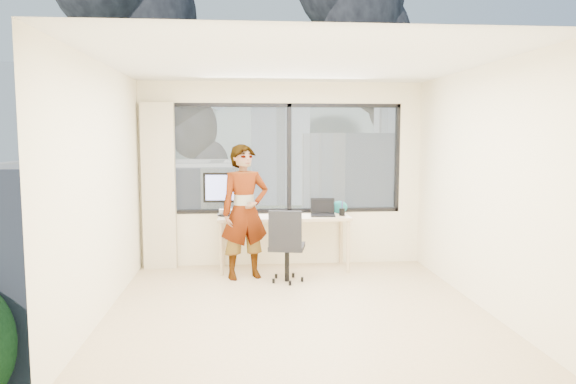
{
  "coord_description": "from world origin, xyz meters",
  "views": [
    {
      "loc": [
        -0.56,
        -5.58,
        1.86
      ],
      "look_at": [
        0.0,
        1.0,
        1.15
      ],
      "focal_mm": 33.22,
      "sensor_mm": 36.0,
      "label": 1
    }
  ],
  "objects": [
    {
      "name": "floor",
      "position": [
        0.0,
        0.0,
        0.0
      ],
      "size": [
        4.0,
        4.0,
        0.01
      ],
      "primitive_type": "cube",
      "color": "#CDB085",
      "rests_on": "ground"
    },
    {
      "name": "ceiling",
      "position": [
        0.0,
        0.0,
        2.6
      ],
      "size": [
        4.0,
        4.0,
        0.01
      ],
      "primitive_type": "cube",
      "color": "white",
      "rests_on": "ground"
    },
    {
      "name": "wall_front",
      "position": [
        0.0,
        -2.0,
        1.3
      ],
      "size": [
        4.0,
        0.01,
        2.6
      ],
      "primitive_type": "cube",
      "color": "#F6E9BE",
      "rests_on": "ground"
    },
    {
      "name": "wall_left",
      "position": [
        -2.0,
        0.0,
        1.3
      ],
      "size": [
        0.01,
        4.0,
        2.6
      ],
      "primitive_type": "cube",
      "color": "#F6E9BE",
      "rests_on": "ground"
    },
    {
      "name": "wall_right",
      "position": [
        2.0,
        0.0,
        1.3
      ],
      "size": [
        0.01,
        4.0,
        2.6
      ],
      "primitive_type": "cube",
      "color": "#F6E9BE",
      "rests_on": "ground"
    },
    {
      "name": "window_wall",
      "position": [
        0.05,
        2.0,
        1.52
      ],
      "size": [
        3.3,
        0.16,
        1.55
      ],
      "primitive_type": null,
      "color": "black",
      "rests_on": "ground"
    },
    {
      "name": "curtain",
      "position": [
        -1.72,
        1.88,
        1.15
      ],
      "size": [
        0.45,
        0.14,
        2.3
      ],
      "primitive_type": "cube",
      "color": "beige",
      "rests_on": "floor"
    },
    {
      "name": "desk",
      "position": [
        0.0,
        1.66,
        0.38
      ],
      "size": [
        1.8,
        0.6,
        0.75
      ],
      "primitive_type": "cube",
      "color": "#CCB889",
      "rests_on": "floor"
    },
    {
      "name": "chair",
      "position": [
        -0.01,
        1.04,
        0.48
      ],
      "size": [
        0.58,
        0.58,
        0.95
      ],
      "primitive_type": null,
      "rotation": [
        0.0,
        0.0,
        -0.21
      ],
      "color": "black",
      "rests_on": "floor"
    },
    {
      "name": "person",
      "position": [
        -0.54,
        1.26,
        0.87
      ],
      "size": [
        0.73,
        0.59,
        1.74
      ],
      "primitive_type": "imported",
      "rotation": [
        0.0,
        0.0,
        0.3
      ],
      "color": "#2D2D33",
      "rests_on": "floor"
    },
    {
      "name": "monitor",
      "position": [
        -0.8,
        1.74,
        1.05
      ],
      "size": [
        0.62,
        0.18,
        0.61
      ],
      "primitive_type": null,
      "rotation": [
        0.0,
        0.0,
        -0.09
      ],
      "color": "black",
      "rests_on": "desk"
    },
    {
      "name": "game_console",
      "position": [
        -0.73,
        1.91,
        0.79
      ],
      "size": [
        0.34,
        0.28,
        0.08
      ],
      "primitive_type": "cube",
      "rotation": [
        0.0,
        0.0,
        0.01
      ],
      "color": "white",
      "rests_on": "desk"
    },
    {
      "name": "laptop",
      "position": [
        0.53,
        1.6,
        0.86
      ],
      "size": [
        0.37,
        0.38,
        0.21
      ],
      "primitive_type": null,
      "rotation": [
        0.0,
        0.0,
        -0.1
      ],
      "color": "black",
      "rests_on": "desk"
    },
    {
      "name": "cellphone",
      "position": [
        0.45,
        1.54,
        0.76
      ],
      "size": [
        0.12,
        0.07,
        0.01
      ],
      "primitive_type": "cube",
      "rotation": [
        0.0,
        0.0,
        0.1
      ],
      "color": "black",
      "rests_on": "desk"
    },
    {
      "name": "pen_cup",
      "position": [
        0.8,
        1.6,
        0.8
      ],
      "size": [
        0.09,
        0.09,
        0.1
      ],
      "primitive_type": "cylinder",
      "rotation": [
        0.0,
        0.0,
        -0.06
      ],
      "color": "black",
      "rests_on": "desk"
    },
    {
      "name": "handbag",
      "position": [
        0.8,
        1.82,
        0.84
      ],
      "size": [
        0.26,
        0.18,
        0.18
      ],
      "primitive_type": "ellipsoid",
      "rotation": [
        0.0,
        0.0,
        -0.32
      ],
      "color": "#0C484A",
      "rests_on": "desk"
    },
    {
      "name": "exterior_ground",
      "position": [
        0.0,
        120.0,
        -14.0
      ],
      "size": [
        400.0,
        400.0,
        0.04
      ],
      "primitive_type": "cube",
      "color": "#515B3D",
      "rests_on": "ground"
    },
    {
      "name": "near_bldg_a",
      "position": [
        -9.0,
        30.0,
        -7.0
      ],
      "size": [
        16.0,
        12.0,
        14.0
      ],
      "primitive_type": "cube",
      "color": "#F3E6CB",
      "rests_on": "exterior_ground"
    },
    {
      "name": "near_bldg_b",
      "position": [
        12.0,
        38.0,
        -6.0
      ],
      "size": [
        14.0,
        13.0,
        16.0
      ],
      "primitive_type": "cube",
      "color": "silver",
      "rests_on": "exterior_ground"
    },
    {
      "name": "far_tower_a",
      "position": [
        -35.0,
        95.0,
        0.0
      ],
      "size": [
        14.0,
        14.0,
        28.0
      ],
      "primitive_type": "cube",
      "color": "silver",
      "rests_on": "exterior_ground"
    },
    {
      "name": "far_tower_b",
      "position": [
        8.0,
        120.0,
        1.0
      ],
      "size": [
        13.0,
        13.0,
        30.0
      ],
      "primitive_type": "cube",
      "color": "silver",
      "rests_on": "exterior_ground"
    },
    {
      "name": "far_tower_c",
      "position": [
        45.0,
        140.0,
        -1.0
      ],
      "size": [
        15.0,
        15.0,
        26.0
      ],
      "primitive_type": "cube",
      "color": "silver",
      "rests_on": "exterior_ground"
    },
    {
      "name": "far_tower_d",
      "position": [
        -60.0,
        150.0,
        -3.0
      ],
      "size": [
        16.0,
        14.0,
        22.0
      ],
      "primitive_type": "cube",
      "color": "silver",
      "rests_on": "exterior_ground"
    },
    {
      "name": "hill_a",
      "position": [
        -120.0,
        320.0,
        -14.0
      ],
      "size": [
        288.0,
        216.0,
        90.0
      ],
      "primitive_type": "ellipsoid",
      "color": "slate",
      "rests_on": "exterior_ground"
    },
    {
      "name": "hill_b",
      "position": [
        100.0,
        320.0,
        -14.0
      ],
      "size": [
        300.0,
        220.0,
        96.0
      ],
      "primitive_type": "ellipsoid",
      "color": "slate",
      "rests_on": "exterior_ground"
    },
    {
      "name": "tree_b",
      "position": [
        4.0,
        18.0,
        -9.5
      ],
      "size": [
        7.6,
        7.6,
        9.0
      ],
      "primitive_type": null,
      "color": "#25531B",
      "rests_on": "exterior_ground"
    },
    {
      "name": "tree_c",
      "position": [
        22.0,
        40.0,
        -9.0
      ],
      "size": [
        8.4,
        8.4,
        10.0
      ],
      "primitive_type": null,
      "color": "#25531B",
      "rests_on": "exterior_ground"
    },
    {
      "name": "smoke_plume_a",
      "position": [
        -10.0,
        150.0,
        39.0
      ],
      "size": [
        40.0,
        24.0,
        90.0
      ],
      "primitive_type": null,
      "color": "black",
      "rests_on": "exterior_ground"
    },
    {
      "name": "smoke_plume_b",
      "position": [
        55.0,
        170.0,
        27.0
      ],
      "size": [
        30.0,
        18.0,
        70.0
      ],
      "primitive_type": null,
      "color": "black",
      "rests_on": "exterior_ground"
    }
  ]
}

